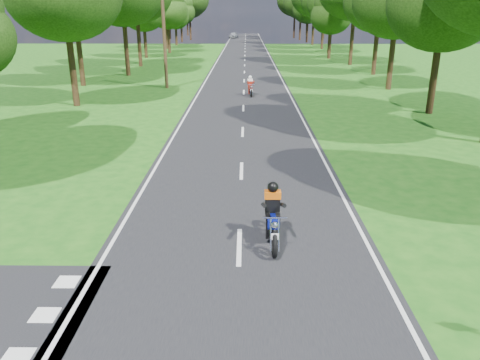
{
  "coord_description": "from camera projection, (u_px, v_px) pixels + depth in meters",
  "views": [
    {
      "loc": [
        0.15,
        -8.61,
        5.68
      ],
      "look_at": [
        -0.0,
        4.0,
        1.1
      ],
      "focal_mm": 35.0,
      "sensor_mm": 36.0,
      "label": 1
    }
  ],
  "objects": [
    {
      "name": "telegraph_pole",
      "position": [
        164.0,
        33.0,
        35.03
      ],
      "size": [
        1.2,
        0.26,
        8.0
      ],
      "color": "#382616",
      "rests_on": "ground"
    },
    {
      "name": "main_road",
      "position": [
        245.0,
        60.0,
        57.03
      ],
      "size": [
        7.0,
        140.0,
        0.02
      ],
      "primitive_type": "cube",
      "color": "black",
      "rests_on": "ground"
    },
    {
      "name": "rider_far_red",
      "position": [
        250.0,
        86.0,
        32.84
      ],
      "size": [
        0.7,
        1.7,
        1.38
      ],
      "primitive_type": null,
      "rotation": [
        0.0,
        0.0,
        0.09
      ],
      "color": "#AA1D0D",
      "rests_on": "main_road"
    },
    {
      "name": "road_markings",
      "position": [
        244.0,
        61.0,
        55.26
      ],
      "size": [
        7.4,
        140.0,
        0.01
      ],
      "color": "silver",
      "rests_on": "main_road"
    },
    {
      "name": "rider_near_blue",
      "position": [
        273.0,
        214.0,
        11.89
      ],
      "size": [
        0.65,
        1.91,
        1.59
      ],
      "primitive_type": null,
      "rotation": [
        0.0,
        0.0,
        0.01
      ],
      "color": "navy",
      "rests_on": "main_road"
    },
    {
      "name": "ground",
      "position": [
        238.0,
        292.0,
        10.03
      ],
      "size": [
        160.0,
        160.0,
        0.0
      ],
      "primitive_type": "plane",
      "color": "#175012",
      "rests_on": "ground"
    },
    {
      "name": "distant_car",
      "position": [
        234.0,
        35.0,
        101.87
      ],
      "size": [
        2.3,
        4.05,
        1.3
      ],
      "primitive_type": "imported",
      "rotation": [
        0.0,
        0.0,
        -0.21
      ],
      "color": "#B2B5BA",
      "rests_on": "main_road"
    }
  ]
}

